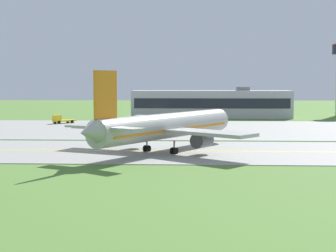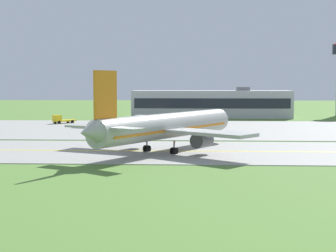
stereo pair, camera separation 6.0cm
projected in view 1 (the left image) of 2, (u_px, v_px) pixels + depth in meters
ground_plane at (168, 152)px, 85.16m from camera, size 500.00×500.00×0.00m
taxiway_strip at (168, 151)px, 85.16m from camera, size 240.00×28.00×0.10m
apron_pad at (218, 129)px, 126.51m from camera, size 140.00×52.00×0.10m
taxiway_centreline at (168, 151)px, 85.15m from camera, size 220.00×0.60×0.01m
airplane_lead at (166, 126)px, 84.09m from camera, size 29.70×35.64×12.70m
service_truck_baggage at (146, 119)px, 137.87m from camera, size 6.32×4.28×2.60m
service_truck_fuel at (202, 124)px, 127.59m from camera, size 6.11×5.83×2.59m
service_truck_catering at (61, 119)px, 142.94m from camera, size 5.88×6.06×2.59m
terminal_building at (211, 104)px, 168.05m from camera, size 49.92×10.98×9.80m
traffic_cone_near_edge at (175, 142)px, 96.79m from camera, size 0.44×0.44×0.60m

